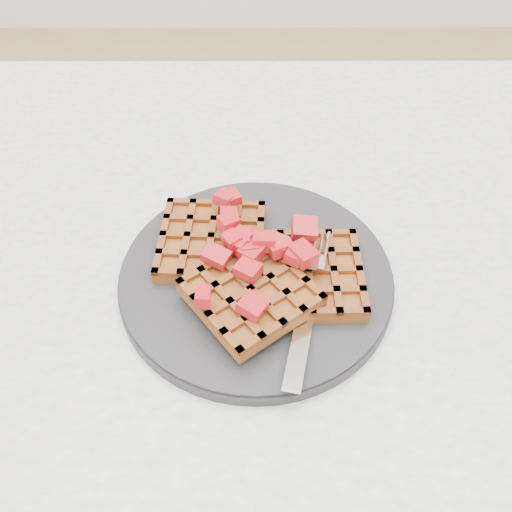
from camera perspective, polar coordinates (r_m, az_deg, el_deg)
The scene contains 6 objects.
ground at distance 1.27m, azimuth 7.30°, elevation -23.35°, with size 4.00×4.00×0.00m, color tan.
table at distance 0.70m, azimuth 12.29°, elevation -6.67°, with size 1.20×0.80×0.75m.
plate at distance 0.57m, azimuth 0.00°, elevation -2.14°, with size 0.27×0.27×0.02m, color black.
waffles at distance 0.55m, azimuth 0.02°, elevation -1.17°, with size 0.20×0.20×0.03m.
strawberry_pile at distance 0.53m, azimuth 0.00°, elevation 1.00°, with size 0.15×0.15×0.02m, color maroon, non-canonical shape.
fork at distance 0.53m, azimuth 5.23°, elevation -4.50°, with size 0.02×0.18×0.02m, color silver, non-canonical shape.
Camera 1 is at (-0.15, -0.39, 1.20)m, focal length 40.00 mm.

